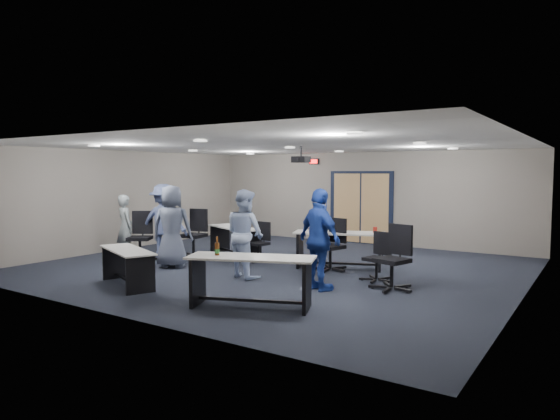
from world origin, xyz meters
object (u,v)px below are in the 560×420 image
Objects in this scene: table_back_right at (340,243)px; chair_loose_left at (140,236)px; chair_loose_right at (392,258)px; person_lightblue at (245,234)px; chair_back_c at (330,245)px; chair_back_a at (193,233)px; chair_back_b at (258,242)px; person_back at (164,222)px; person_gray at (125,227)px; person_navy at (320,240)px; table_front_left at (127,261)px; person_plaid at (172,226)px; table_back_left at (235,236)px; table_front_right at (250,272)px; chair_back_d at (377,257)px.

table_back_right is 1.77× the size of chair_loose_left.
chair_loose_right is 0.66× the size of person_lightblue.
table_back_right is 1.86× the size of chair_back_c.
chair_back_a reaches higher than chair_back_b.
person_back is (-2.93, 0.60, 0.03)m from person_lightblue.
person_lightblue is at bearing -161.29° from person_gray.
table_front_left is at bearing 51.73° from person_navy.
chair_back_c is 2.01m from chair_loose_right.
person_plaid is (1.27, -0.18, 0.33)m from chair_loose_left.
chair_back_c reaches higher than table_back_right.
table_back_left is 1.59× the size of chair_back_a.
person_lightblue is 0.97× the size of person_navy.
table_back_right is 2.15m from person_navy.
person_plaid is (-3.16, -1.94, 0.36)m from table_back_right.
chair_loose_right is 1.34m from person_navy.
chair_loose_right is 0.64× the size of person_plaid.
person_plaid is (0.51, -1.22, 0.32)m from chair_back_a.
chair_back_c is (-0.33, 3.31, 0.00)m from table_front_right.
chair_loose_left is 0.66m from person_back.
chair_loose_right is 4.91m from person_plaid.
person_plaid is at bearing -169.12° from table_back_right.
chair_loose_right is 0.64× the size of person_back.
person_plaid is (-3.10, -1.62, 0.35)m from chair_back_c.
table_front_right is at bearing 131.60° from person_back.
table_front_left is 4.19m from chair_back_c.
chair_loose_left is 0.64× the size of person_plaid.
person_gray is 0.86× the size of person_back.
table_front_left is 2.82m from table_front_right.
chair_back_d is at bearing -22.54° from chair_loose_left.
table_back_left is 2.92m from chair_back_c.
table_back_right is (2.96, -0.03, 0.05)m from table_back_left.
person_plaid is (1.70, -0.12, 0.13)m from person_gray.
chair_back_c reaches higher than chair_back_d.
person_lightblue is at bearing -142.38° from table_back_right.
table_back_left is 4.22m from chair_back_d.
person_lightblue is (1.38, 1.80, 0.42)m from table_front_left.
chair_back_b is 2.38m from person_back.
chair_loose_right is (1.43, 2.33, 0.03)m from table_front_right.
person_lightblue is (-2.35, -1.12, 0.41)m from chair_back_d.
chair_back_b reaches higher than table_back_left.
chair_loose_right is at bearing -58.27° from table_back_right.
person_gray is 0.86× the size of person_navy.
person_lightblue is (-2.86, -0.59, 0.30)m from chair_loose_right.
chair_back_c reaches higher than chair_back_b.
chair_loose_right is (0.51, -0.53, 0.11)m from chair_back_d.
table_front_left is 3.75m from table_back_left.
table_front_right is 1.33× the size of person_gray.
person_navy is (0.68, -1.71, 0.35)m from chair_back_c.
table_front_right is 1.00× the size of table_back_right.
chair_loose_left reaches higher than table_back_right.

